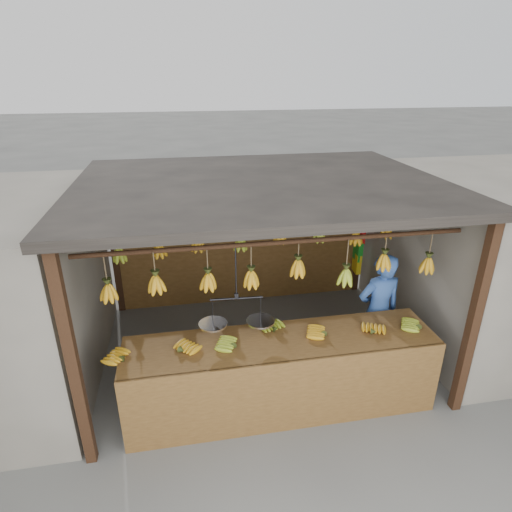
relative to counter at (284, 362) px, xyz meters
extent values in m
plane|color=#5B5B57|center=(-0.03, 1.23, -0.71)|extent=(80.00, 80.00, 0.00)
cube|color=black|center=(-2.03, -0.27, 0.44)|extent=(0.10, 0.10, 2.30)
cube|color=black|center=(1.97, -0.27, 0.44)|extent=(0.10, 0.10, 2.30)
cube|color=black|center=(-2.03, 2.73, 0.44)|extent=(0.10, 0.10, 2.30)
cube|color=black|center=(1.97, 2.73, 0.44)|extent=(0.10, 0.10, 2.30)
cube|color=black|center=(-0.03, 1.23, 1.64)|extent=(4.30, 3.30, 0.10)
cylinder|color=black|center=(-0.03, 0.23, 1.29)|extent=(4.00, 0.05, 0.05)
cylinder|color=black|center=(-0.03, 1.23, 1.29)|extent=(4.00, 0.05, 0.05)
cylinder|color=black|center=(-0.03, 2.23, 1.29)|extent=(4.00, 0.05, 0.05)
cube|color=brown|center=(-0.03, 2.73, 0.19)|extent=(4.00, 0.06, 1.80)
cube|color=slate|center=(3.57, 1.23, 0.44)|extent=(3.00, 3.00, 2.30)
cube|color=brown|center=(0.00, 0.13, 0.15)|extent=(3.41, 0.76, 0.08)
cube|color=brown|center=(0.00, -0.25, -0.26)|extent=(3.41, 0.04, 0.90)
cube|color=black|center=(-1.60, -0.20, -0.30)|extent=(0.07, 0.07, 0.82)
cube|color=black|center=(1.61, -0.20, -0.30)|extent=(0.07, 0.07, 0.82)
cube|color=black|center=(-1.60, 0.46, -0.30)|extent=(0.07, 0.07, 0.82)
cube|color=black|center=(1.61, 0.46, -0.30)|extent=(0.07, 0.07, 0.82)
ellipsoid|color=orange|center=(-1.65, 0.07, 0.22)|extent=(0.30, 0.28, 0.06)
ellipsoid|color=orange|center=(-1.07, 0.08, 0.22)|extent=(0.30, 0.30, 0.06)
ellipsoid|color=#92A523|center=(-0.52, 0.09, 0.22)|extent=(0.29, 0.25, 0.06)
ellipsoid|color=#92A523|center=(-0.03, 0.30, 0.22)|extent=(0.24, 0.28, 0.06)
ellipsoid|color=orange|center=(0.48, 0.13, 0.22)|extent=(0.29, 0.25, 0.06)
ellipsoid|color=orange|center=(1.02, 0.04, 0.22)|extent=(0.27, 0.29, 0.06)
ellipsoid|color=#92A523|center=(1.58, 0.07, 0.22)|extent=(0.30, 0.28, 0.06)
ellipsoid|color=orange|center=(-1.73, 0.25, 0.88)|extent=(0.16, 0.16, 0.28)
ellipsoid|color=orange|center=(-1.26, 0.20, 0.96)|extent=(0.16, 0.16, 0.28)
ellipsoid|color=orange|center=(-0.75, 0.25, 0.91)|extent=(0.16, 0.16, 0.28)
ellipsoid|color=orange|center=(-0.31, 0.27, 0.89)|extent=(0.16, 0.16, 0.28)
ellipsoid|color=orange|center=(0.19, 0.27, 0.97)|extent=(0.16, 0.16, 0.28)
ellipsoid|color=#92A523|center=(0.69, 0.18, 0.87)|extent=(0.16, 0.16, 0.28)
ellipsoid|color=orange|center=(1.16, 0.27, 0.97)|extent=(0.16, 0.16, 0.28)
ellipsoid|color=orange|center=(1.68, 0.26, 0.89)|extent=(0.16, 0.16, 0.28)
ellipsoid|color=#92A523|center=(-1.73, 1.20, 0.88)|extent=(0.16, 0.16, 0.28)
ellipsoid|color=orange|center=(-1.26, 1.23, 0.90)|extent=(0.16, 0.16, 0.28)
ellipsoid|color=orange|center=(-0.80, 1.21, 0.95)|extent=(0.16, 0.16, 0.28)
ellipsoid|color=#92A523|center=(-0.27, 1.26, 0.90)|extent=(0.16, 0.16, 0.28)
ellipsoid|color=orange|center=(0.24, 1.26, 0.96)|extent=(0.16, 0.16, 0.28)
ellipsoid|color=#92A523|center=(0.73, 1.21, 0.96)|extent=(0.16, 0.16, 0.28)
ellipsoid|color=orange|center=(1.22, 1.19, 0.89)|extent=(0.16, 0.16, 0.28)
ellipsoid|color=orange|center=(1.66, 1.23, 0.95)|extent=(0.16, 0.16, 0.28)
ellipsoid|color=#92A523|center=(-1.77, 2.19, 0.89)|extent=(0.16, 0.16, 0.28)
ellipsoid|color=orange|center=(-1.22, 2.25, 0.92)|extent=(0.16, 0.16, 0.28)
ellipsoid|color=orange|center=(-0.77, 2.18, 0.95)|extent=(0.16, 0.16, 0.28)
ellipsoid|color=orange|center=(-0.26, 2.18, 0.87)|extent=(0.16, 0.16, 0.28)
ellipsoid|color=orange|center=(0.21, 2.19, 0.88)|extent=(0.16, 0.16, 0.28)
ellipsoid|color=#92A523|center=(0.73, 2.27, 0.88)|extent=(0.16, 0.16, 0.28)
ellipsoid|color=orange|center=(1.14, 2.22, 0.94)|extent=(0.16, 0.16, 0.28)
ellipsoid|color=orange|center=(1.63, 2.22, 0.89)|extent=(0.16, 0.16, 0.28)
cylinder|color=black|center=(-0.47, 0.23, 1.00)|extent=(0.02, 0.02, 0.59)
cylinder|color=black|center=(-0.47, 0.23, 0.70)|extent=(0.55, 0.06, 0.02)
cylinder|color=silver|center=(-0.73, 0.25, 0.40)|extent=(0.30, 0.30, 0.02)
cylinder|color=silver|center=(-0.22, 0.21, 0.40)|extent=(0.30, 0.30, 0.02)
imported|color=#3359A5|center=(1.38, 0.67, 0.09)|extent=(0.61, 0.42, 1.58)
cube|color=#1426BF|center=(1.91, 2.58, 0.75)|extent=(0.08, 0.26, 0.34)
cube|color=red|center=(1.91, 2.58, 0.43)|extent=(0.08, 0.26, 0.34)
cube|color=#199926|center=(1.91, 2.58, 0.10)|extent=(0.08, 0.26, 0.34)
cube|color=yellow|center=(1.91, 2.58, -0.12)|extent=(0.08, 0.26, 0.34)
camera|label=1|loc=(-0.98, -3.65, 2.87)|focal=30.00mm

